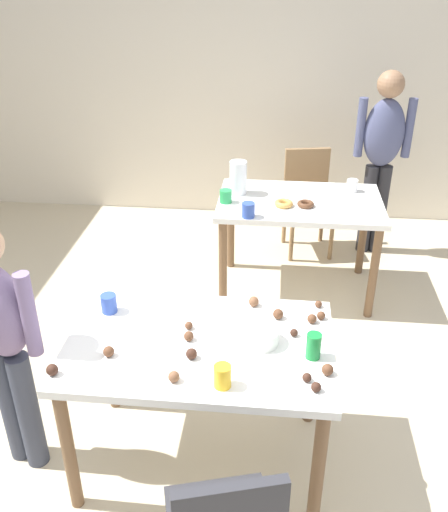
# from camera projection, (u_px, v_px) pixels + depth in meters

# --- Properties ---
(ground_plane) EXTENTS (6.40, 6.40, 0.00)m
(ground_plane) POSITION_uv_depth(u_px,v_px,m) (187.00, 455.00, 2.96)
(ground_plane) COLOR beige
(wall_back) EXTENTS (6.40, 0.10, 2.60)m
(wall_back) POSITION_uv_depth(u_px,v_px,m) (238.00, 78.00, 5.12)
(wall_back) COLOR beige
(wall_back) RESTS_ON ground_plane
(dining_table_near) EXTENTS (1.23, 0.79, 0.75)m
(dining_table_near) POSITION_uv_depth(u_px,v_px,m) (200.00, 359.00, 2.63)
(dining_table_near) COLOR white
(dining_table_near) RESTS_ON ground_plane
(dining_table_far) EXTENTS (1.18, 0.75, 0.75)m
(dining_table_far) POSITION_uv_depth(u_px,v_px,m) (299.00, 213.00, 4.10)
(dining_table_far) COLOR white
(dining_table_far) RESTS_ON ground_plane
(chair_far_table) EXTENTS (0.47, 0.47, 0.87)m
(chair_far_table) POSITION_uv_depth(u_px,v_px,m) (308.00, 195.00, 4.80)
(chair_far_table) COLOR olive
(chair_far_table) RESTS_ON ground_plane
(person_girl_near) EXTENTS (0.45, 0.29, 1.34)m
(person_girl_near) POSITION_uv_depth(u_px,v_px,m) (2.00, 334.00, 2.57)
(person_girl_near) COLOR #383D4C
(person_girl_near) RESTS_ON ground_plane
(person_adult_far) EXTENTS (0.45, 0.21, 1.54)m
(person_adult_far) POSITION_uv_depth(u_px,v_px,m) (382.00, 149.00, 4.53)
(person_adult_far) COLOR #28282D
(person_adult_far) RESTS_ON ground_plane
(mixing_bowl) EXTENTS (0.17, 0.17, 0.07)m
(mixing_bowl) POSITION_uv_depth(u_px,v_px,m) (261.00, 336.00, 2.57)
(mixing_bowl) COLOR white
(mixing_bowl) RESTS_ON dining_table_near
(soda_can) EXTENTS (0.07, 0.07, 0.12)m
(soda_can) POSITION_uv_depth(u_px,v_px,m) (314.00, 346.00, 2.46)
(soda_can) COLOR #198438
(soda_can) RESTS_ON dining_table_near
(fork_near) EXTENTS (0.17, 0.02, 0.01)m
(fork_near) POSITION_uv_depth(u_px,v_px,m) (236.00, 321.00, 2.73)
(fork_near) COLOR silver
(fork_near) RESTS_ON dining_table_near
(cup_near_0) EXTENTS (0.07, 0.07, 0.10)m
(cup_near_0) POSITION_uv_depth(u_px,v_px,m) (222.00, 376.00, 2.30)
(cup_near_0) COLOR yellow
(cup_near_0) RESTS_ON dining_table_near
(cup_near_1) EXTENTS (0.08, 0.08, 0.10)m
(cup_near_1) POSITION_uv_depth(u_px,v_px,m) (109.00, 303.00, 2.78)
(cup_near_1) COLOR #3351B2
(cup_near_1) RESTS_ON dining_table_near
(cake_ball_0) EXTENTS (0.04, 0.04, 0.04)m
(cake_ball_0) POSITION_uv_depth(u_px,v_px,m) (318.00, 304.00, 2.83)
(cake_ball_0) COLOR brown
(cake_ball_0) RESTS_ON dining_table_near
(cake_ball_1) EXTENTS (0.05, 0.05, 0.05)m
(cake_ball_1) POSITION_uv_depth(u_px,v_px,m) (254.00, 301.00, 2.84)
(cake_ball_1) COLOR brown
(cake_ball_1) RESTS_ON dining_table_near
(cake_ball_2) EXTENTS (0.04, 0.04, 0.04)m
(cake_ball_2) POSITION_uv_depth(u_px,v_px,m) (316.00, 387.00, 2.29)
(cake_ball_2) COLOR #3D2319
(cake_ball_2) RESTS_ON dining_table_near
(cake_ball_3) EXTENTS (0.04, 0.04, 0.04)m
(cake_ball_3) POSITION_uv_depth(u_px,v_px,m) (189.00, 325.00, 2.67)
(cake_ball_3) COLOR brown
(cake_ball_3) RESTS_ON dining_table_near
(cake_ball_4) EXTENTS (0.05, 0.05, 0.05)m
(cake_ball_4) POSITION_uv_depth(u_px,v_px,m) (174.00, 377.00, 2.34)
(cake_ball_4) COLOR brown
(cake_ball_4) RESTS_ON dining_table_near
(cake_ball_5) EXTENTS (0.05, 0.05, 0.05)m
(cake_ball_5) POSITION_uv_depth(u_px,v_px,m) (278.00, 314.00, 2.74)
(cake_ball_5) COLOR brown
(cake_ball_5) RESTS_ON dining_table_near
(cake_ball_6) EXTENTS (0.04, 0.04, 0.04)m
(cake_ball_6) POSITION_uv_depth(u_px,v_px,m) (321.00, 315.00, 2.74)
(cake_ball_6) COLOR brown
(cake_ball_6) RESTS_ON dining_table_near
(cake_ball_7) EXTENTS (0.05, 0.05, 0.05)m
(cake_ball_7) POSITION_uv_depth(u_px,v_px,m) (109.00, 351.00, 2.49)
(cake_ball_7) COLOR brown
(cake_ball_7) RESTS_ON dining_table_near
(cake_ball_8) EXTENTS (0.05, 0.05, 0.05)m
(cake_ball_8) POSITION_uv_depth(u_px,v_px,m) (328.00, 370.00, 2.38)
(cake_ball_8) COLOR brown
(cake_ball_8) RESTS_ON dining_table_near
(cake_ball_9) EXTENTS (0.05, 0.05, 0.05)m
(cake_ball_9) POSITION_uv_depth(u_px,v_px,m) (189.00, 336.00, 2.59)
(cake_ball_9) COLOR brown
(cake_ball_9) RESTS_ON dining_table_near
(cake_ball_10) EXTENTS (0.05, 0.05, 0.05)m
(cake_ball_10) POSITION_uv_depth(u_px,v_px,m) (52.00, 370.00, 2.38)
(cake_ball_10) COLOR #3D2319
(cake_ball_10) RESTS_ON dining_table_near
(cake_ball_11) EXTENTS (0.05, 0.05, 0.05)m
(cake_ball_11) POSITION_uv_depth(u_px,v_px,m) (191.00, 354.00, 2.47)
(cake_ball_11) COLOR #3D2319
(cake_ball_11) RESTS_ON dining_table_near
(cake_ball_12) EXTENTS (0.04, 0.04, 0.04)m
(cake_ball_12) POSITION_uv_depth(u_px,v_px,m) (294.00, 333.00, 2.62)
(cake_ball_12) COLOR #3D2319
(cake_ball_12) RESTS_ON dining_table_near
(cake_ball_13) EXTENTS (0.05, 0.05, 0.05)m
(cake_ball_13) POSITION_uv_depth(u_px,v_px,m) (312.00, 319.00, 2.71)
(cake_ball_13) COLOR brown
(cake_ball_13) RESTS_ON dining_table_near
(cake_ball_14) EXTENTS (0.04, 0.04, 0.04)m
(cake_ball_14) POSITION_uv_depth(u_px,v_px,m) (307.00, 377.00, 2.34)
(cake_ball_14) COLOR #3D2319
(cake_ball_14) RESTS_ON dining_table_near
(pitcher_far) EXTENTS (0.13, 0.13, 0.24)m
(pitcher_far) POSITION_uv_depth(u_px,v_px,m) (238.00, 178.00, 4.10)
(pitcher_far) COLOR white
(pitcher_far) RESTS_ON dining_table_far
(cup_far_0) EXTENTS (0.08, 0.08, 0.09)m
(cup_far_0) POSITION_uv_depth(u_px,v_px,m) (352.00, 186.00, 4.17)
(cup_far_0) COLOR white
(cup_far_0) RESTS_ON dining_table_far
(cup_far_1) EXTENTS (0.09, 0.09, 0.09)m
(cup_far_1) POSITION_uv_depth(u_px,v_px,m) (226.00, 196.00, 3.99)
(cup_far_1) COLOR green
(cup_far_1) RESTS_ON dining_table_far
(cup_far_2) EXTENTS (0.09, 0.09, 0.10)m
(cup_far_2) POSITION_uv_depth(u_px,v_px,m) (248.00, 210.00, 3.77)
(cup_far_2) COLOR #3351B2
(cup_far_2) RESTS_ON dining_table_far
(donut_far_0) EXTENTS (0.12, 0.12, 0.04)m
(donut_far_0) POSITION_uv_depth(u_px,v_px,m) (306.00, 204.00, 3.94)
(donut_far_0) COLOR brown
(donut_far_0) RESTS_ON dining_table_far
(donut_far_1) EXTENTS (0.13, 0.13, 0.04)m
(donut_far_1) POSITION_uv_depth(u_px,v_px,m) (233.00, 182.00, 4.30)
(donut_far_1) COLOR white
(donut_far_1) RESTS_ON dining_table_far
(donut_far_2) EXTENTS (0.13, 0.13, 0.04)m
(donut_far_2) POSITION_uv_depth(u_px,v_px,m) (284.00, 203.00, 3.94)
(donut_far_2) COLOR gold
(donut_far_2) RESTS_ON dining_table_far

